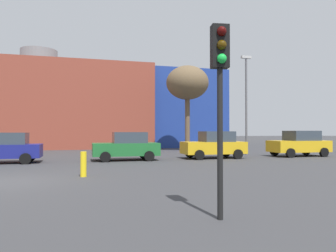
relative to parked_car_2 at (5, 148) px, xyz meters
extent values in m
plane|color=#38383A|center=(1.60, -7.38, -0.87)|extent=(200.00, 200.00, 0.00)
cube|color=brown|center=(-0.53, 18.73, 3.65)|extent=(24.27, 12.43, 9.05)
cube|color=navy|center=(16.01, 18.73, 3.56)|extent=(8.81, 11.18, 8.86)
cylinder|color=slate|center=(-0.53, 18.73, 9.18)|extent=(4.00, 4.00, 2.00)
cube|color=navy|center=(-0.06, 0.00, -0.18)|extent=(4.04, 1.73, 0.77)
cube|color=#333D47|center=(0.18, 0.00, 0.54)|extent=(2.02, 1.54, 0.67)
cylinder|color=black|center=(1.23, -0.89, -0.56)|extent=(0.62, 0.21, 0.62)
cylinder|color=black|center=(1.23, 0.89, -0.56)|extent=(0.62, 0.21, 0.62)
cube|color=#1E662D|center=(6.90, 0.00, -0.17)|extent=(4.09, 1.75, 0.78)
cube|color=#333D47|center=(7.14, 0.00, 0.56)|extent=(2.05, 1.56, 0.68)
cylinder|color=black|center=(5.58, -0.90, -0.56)|extent=(0.62, 0.21, 0.62)
cylinder|color=black|center=(5.58, 0.90, -0.56)|extent=(0.62, 0.21, 0.62)
cylinder|color=black|center=(8.21, -0.90, -0.56)|extent=(0.62, 0.21, 0.62)
cylinder|color=black|center=(8.21, 0.90, -0.56)|extent=(0.62, 0.21, 0.62)
cube|color=gold|center=(12.81, 0.00, -0.15)|extent=(4.20, 1.80, 0.80)
cube|color=#333D47|center=(13.06, 0.00, 0.60)|extent=(2.10, 1.60, 0.70)
cylinder|color=black|center=(11.46, -0.92, -0.55)|extent=(0.64, 0.22, 0.64)
cylinder|color=black|center=(11.46, 0.92, -0.55)|extent=(0.64, 0.22, 0.64)
cylinder|color=black|center=(14.16, -0.92, -0.55)|extent=(0.64, 0.22, 0.64)
cylinder|color=black|center=(14.16, 0.92, -0.55)|extent=(0.64, 0.22, 0.64)
cube|color=gold|center=(19.52, 0.00, -0.13)|extent=(4.30, 1.84, 0.82)
cube|color=#333D47|center=(19.78, 0.00, 0.63)|extent=(2.15, 1.64, 0.72)
cylinder|color=black|center=(18.14, -0.94, -0.54)|extent=(0.65, 0.23, 0.65)
cylinder|color=black|center=(18.14, 0.94, -0.54)|extent=(0.65, 0.23, 0.65)
cylinder|color=black|center=(20.90, -0.94, -0.54)|extent=(0.65, 0.23, 0.65)
cylinder|color=black|center=(20.90, 0.94, -0.54)|extent=(0.65, 0.23, 0.65)
cylinder|color=black|center=(7.03, -13.85, 0.70)|extent=(0.12, 0.12, 3.14)
cube|color=black|center=(7.03, -13.85, 2.72)|extent=(0.39, 0.29, 0.90)
sphere|color=#3C0605|center=(7.01, -13.99, 3.00)|extent=(0.20, 0.20, 0.20)
sphere|color=#3C2905|center=(7.01, -13.99, 2.72)|extent=(0.20, 0.20, 0.20)
sphere|color=green|center=(7.01, -13.99, 2.44)|extent=(0.20, 0.20, 0.20)
cylinder|color=brown|center=(13.61, 7.84, 1.75)|extent=(0.45, 0.45, 5.23)
ellipsoid|color=brown|center=(13.61, 7.84, 5.43)|extent=(3.91, 3.91, 3.13)
cylinder|color=yellow|center=(4.32, -6.73, -0.37)|extent=(0.24, 0.24, 1.01)
cylinder|color=#59595E|center=(16.55, 2.27, 2.85)|extent=(0.16, 0.16, 7.44)
cube|color=#B2B2B2|center=(16.55, 2.27, 6.72)|extent=(0.80, 0.24, 0.20)
camera|label=1|loc=(4.27, -19.94, 0.95)|focal=34.04mm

